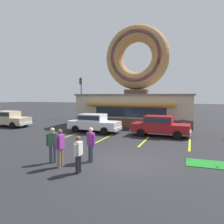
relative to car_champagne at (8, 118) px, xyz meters
name	(u,v)px	position (x,y,z in m)	size (l,w,h in m)	color
ground_plane	(124,162)	(14.67, -7.40, -0.87)	(160.00, 160.00, 0.00)	#232326
donut_shop_building	(137,91)	(11.88, 6.54, 2.87)	(12.30, 6.75, 10.96)	brown
mini_donut_near_left	(190,160)	(17.67, -6.07, -0.82)	(0.13, 0.13, 0.04)	#A5724C
mini_donut_mid_centre	(217,167)	(18.83, -6.78, -0.82)	(0.13, 0.13, 0.04)	brown
car_champagne	(8,118)	(0.00, 0.00, 0.00)	(4.58, 2.02, 1.60)	#BCAD89
car_white	(94,122)	(9.72, -0.15, 0.00)	(4.64, 2.14, 1.60)	silver
car_red	(160,125)	(15.37, 0.01, 0.00)	(4.61, 2.08, 1.60)	maroon
pedestrian_blue_sweater_man	(91,143)	(13.16, -7.91, 0.06)	(0.52, 0.40, 1.67)	#474C66
pedestrian_hooded_kid	(78,153)	(13.35, -9.49, -0.03)	(0.25, 0.60, 1.54)	#232328
pedestrian_leather_jacket_man	(53,143)	(11.51, -8.66, 0.06)	(0.52, 0.41, 1.68)	#474C66
pedestrian_clipboard_woman	(60,146)	(12.23, -9.12, 0.09)	(0.25, 0.60, 1.72)	#7F7056
trash_bin	(183,125)	(17.03, 3.29, -0.37)	(0.57, 0.57, 0.97)	#51565B
traffic_light_pole	(81,92)	(2.50, 11.10, 2.84)	(0.28, 0.47, 5.80)	#595B60
parking_stripe_far_left	(69,136)	(8.63, -2.40, -0.87)	(0.12, 3.60, 0.01)	yellow
parking_stripe_left	(104,138)	(11.63, -2.40, -0.87)	(0.12, 3.60, 0.01)	yellow
parking_stripe_mid_left	(144,141)	(14.63, -2.40, -0.87)	(0.12, 3.60, 0.01)	yellow
parking_stripe_centre	(190,145)	(17.63, -2.40, -0.87)	(0.12, 3.60, 0.01)	yellow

